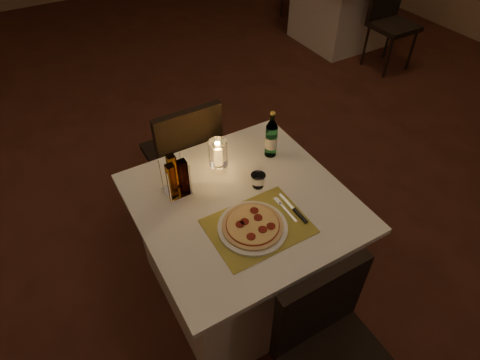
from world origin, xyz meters
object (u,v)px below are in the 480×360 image
water_bottle (271,138)px  main_table (242,246)px  plate (253,227)px  chair_far (185,150)px  neighbor_table_right (342,9)px  pizza (253,225)px  tumbler (258,181)px  chair_near (330,342)px  hurricane_candle (218,154)px

water_bottle → main_table: bearing=-144.1°
plate → chair_far: bearing=86.8°
water_bottle → neighbor_table_right: bearing=41.5°
pizza → tumbler: tumbler is taller
main_table → pizza: size_ratio=3.57×
chair_near → plate: 0.57m
main_table → neighbor_table_right: 3.66m
pizza → tumbler: size_ratio=3.75×
tumbler → hurricane_candle: bearing=119.9°
main_table → plate: plate is taller
chair_near → neighbor_table_right: chair_near is taller
tumbler → water_bottle: (0.19, 0.18, 0.07)m
pizza → water_bottle: 0.55m
chair_far → water_bottle: water_bottle is taller
chair_near → water_bottle: (0.31, 0.94, 0.30)m
pizza → water_bottle: size_ratio=1.02×
main_table → hurricane_candle: hurricane_candle is taller
main_table → chair_near: chair_near is taller
main_table → chair_near: size_ratio=1.11×
main_table → chair_far: 0.74m
hurricane_candle → neighbor_table_right: hurricane_candle is taller
tumbler → hurricane_candle: size_ratio=0.39×
main_table → chair_far: size_ratio=1.11×
hurricane_candle → main_table: bearing=-90.8°
tumbler → hurricane_candle: 0.24m
chair_far → neighbor_table_right: chair_far is taller
chair_near → chair_far: same height
pizza → neighbor_table_right: pizza is taller
tumbler → chair_far: bearing=100.2°
chair_near → hurricane_candle: size_ratio=4.75×
tumbler → pizza: bearing=-126.8°
tumbler → neighbor_table_right: bearing=41.6°
plate → hurricane_candle: hurricane_candle is taller
plate → tumbler: bearing=53.2°
chair_far → plate: bearing=-93.2°
neighbor_table_right → plate: bearing=-137.5°
chair_near → chair_far: size_ratio=1.00×
chair_far → water_bottle: (0.31, -0.49, 0.30)m
chair_near → hurricane_candle: hurricane_candle is taller
plate → hurricane_candle: (0.05, 0.43, 0.10)m
pizza → neighbor_table_right: 3.83m
main_table → plate: (-0.05, -0.18, 0.38)m
chair_far → pizza: size_ratio=3.21×
plate → water_bottle: bearing=48.3°
plate → water_bottle: (0.36, 0.41, 0.10)m
main_table → pizza: bearing=-105.5°
chair_far → tumbler: size_ratio=12.04×
chair_near → plate: chair_near is taller
pizza → tumbler: 0.28m
chair_near → neighbor_table_right: bearing=48.4°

